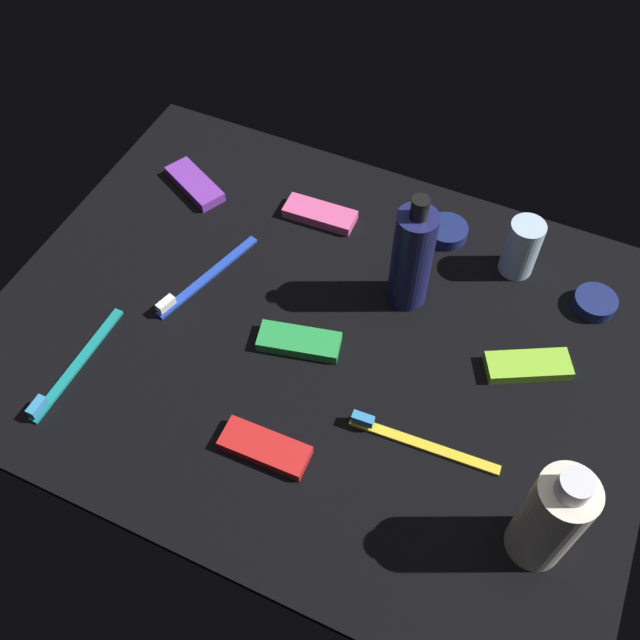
# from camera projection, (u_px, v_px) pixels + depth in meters

# --- Properties ---
(ground_plane) EXTENTS (0.84, 0.64, 0.01)m
(ground_plane) POSITION_uv_depth(u_px,v_px,m) (320.00, 336.00, 0.92)
(ground_plane) COLOR black
(lotion_bottle) EXTENTS (0.05, 0.05, 0.18)m
(lotion_bottle) POSITION_uv_depth(u_px,v_px,m) (412.00, 258.00, 0.89)
(lotion_bottle) COLOR navy
(lotion_bottle) RESTS_ON ground_plane
(bodywash_bottle) EXTENTS (0.06, 0.06, 0.17)m
(bodywash_bottle) POSITION_uv_depth(u_px,v_px,m) (551.00, 518.00, 0.70)
(bodywash_bottle) COLOR silver
(bodywash_bottle) RESTS_ON ground_plane
(deodorant_stick) EXTENTS (0.05, 0.05, 0.09)m
(deodorant_stick) POSITION_uv_depth(u_px,v_px,m) (522.00, 248.00, 0.95)
(deodorant_stick) COLOR silver
(deodorant_stick) RESTS_ON ground_plane
(toothbrush_blue) EXTENTS (0.06, 0.18, 0.02)m
(toothbrush_blue) POSITION_uv_depth(u_px,v_px,m) (202.00, 279.00, 0.96)
(toothbrush_blue) COLOR blue
(toothbrush_blue) RESTS_ON ground_plane
(toothbrush_yellow) EXTENTS (0.18, 0.02, 0.02)m
(toothbrush_yellow) POSITION_uv_depth(u_px,v_px,m) (415.00, 440.00, 0.82)
(toothbrush_yellow) COLOR yellow
(toothbrush_yellow) RESTS_ON ground_plane
(toothbrush_teal) EXTENTS (0.01, 0.18, 0.02)m
(toothbrush_teal) POSITION_uv_depth(u_px,v_px,m) (72.00, 369.00, 0.88)
(toothbrush_teal) COLOR teal
(toothbrush_teal) RESTS_ON ground_plane
(snack_bar_pink) EXTENTS (0.11, 0.04, 0.01)m
(snack_bar_pink) POSITION_uv_depth(u_px,v_px,m) (320.00, 214.00, 1.03)
(snack_bar_pink) COLOR #E55999
(snack_bar_pink) RESTS_ON ground_plane
(snack_bar_red) EXTENTS (0.10, 0.04, 0.01)m
(snack_bar_red) POSITION_uv_depth(u_px,v_px,m) (265.00, 448.00, 0.82)
(snack_bar_red) COLOR red
(snack_bar_red) RESTS_ON ground_plane
(snack_bar_green) EXTENTS (0.11, 0.06, 0.01)m
(snack_bar_green) POSITION_uv_depth(u_px,v_px,m) (299.00, 342.00, 0.90)
(snack_bar_green) COLOR green
(snack_bar_green) RESTS_ON ground_plane
(snack_bar_purple) EXTENTS (0.11, 0.08, 0.01)m
(snack_bar_purple) POSITION_uv_depth(u_px,v_px,m) (195.00, 184.00, 1.07)
(snack_bar_purple) COLOR purple
(snack_bar_purple) RESTS_ON ground_plane
(snack_bar_lime) EXTENTS (0.11, 0.08, 0.01)m
(snack_bar_lime) POSITION_uv_depth(u_px,v_px,m) (528.00, 366.00, 0.88)
(snack_bar_lime) COLOR #8CD133
(snack_bar_lime) RESTS_ON ground_plane
(cream_tin_left) EXTENTS (0.06, 0.06, 0.02)m
(cream_tin_left) POSITION_uv_depth(u_px,v_px,m) (595.00, 303.00, 0.94)
(cream_tin_left) COLOR navy
(cream_tin_left) RESTS_ON ground_plane
(cream_tin_right) EXTENTS (0.06, 0.06, 0.02)m
(cream_tin_right) POSITION_uv_depth(u_px,v_px,m) (447.00, 231.00, 1.01)
(cream_tin_right) COLOR navy
(cream_tin_right) RESTS_ON ground_plane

